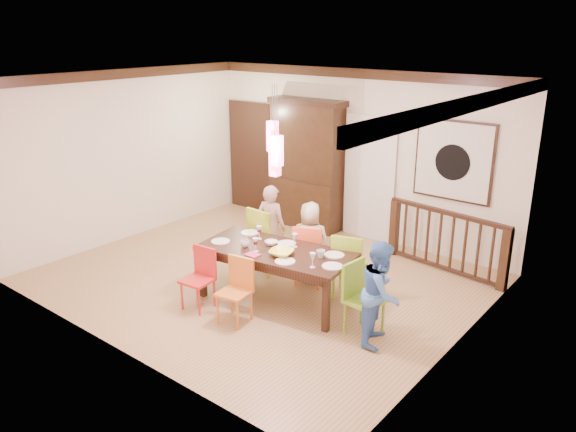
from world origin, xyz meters
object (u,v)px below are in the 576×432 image
Objects in this scene: person_far_left at (271,227)px; person_end_right at (381,293)px; chair_end_right at (365,295)px; balustrade at (446,240)px; china_hutch at (306,164)px; dining_table at (276,255)px; chair_far_left at (268,235)px; person_far_mid at (310,242)px.

person_end_right is (2.38, -0.85, -0.03)m from person_far_left.
person_far_left is (-2.15, 0.81, 0.15)m from chair_end_right.
person_far_left reaches higher than balustrade.
china_hutch is at bearing -179.37° from balustrade.
dining_table is 2.11× the size of chair_far_left.
china_hutch is 2.99m from balustrade.
person_end_right is at bearing -76.66° from balustrade.
china_hutch is 1.17× the size of balustrade.
dining_table is 1.39m from chair_end_right.
person_far_left is at bearing -68.13° from china_hutch.
person_end_right is (2.33, -0.72, 0.04)m from chair_far_left.
china_hutch is (-2.91, 2.72, 0.67)m from chair_end_right.
dining_table is 1.72× the size of person_end_right.
dining_table is at bearing -60.64° from china_hutch.
chair_end_right is 0.76× the size of person_far_mid.
chair_far_left is 0.86× the size of person_far_mid.
person_far_mid reaches higher than balustrade.
dining_table is 0.92× the size of china_hutch.
chair_end_right is (1.39, -0.00, -0.15)m from dining_table.
person_far_mid is (0.66, 0.15, 0.01)m from chair_far_left.
china_hutch reaches higher than balustrade.
dining_table is 0.99m from chair_far_left.
person_end_right is at bearing 166.60° from chair_far_left.
china_hutch is 2.11m from person_far_left.
balustrade reaches higher than chair_end_right.
china_hutch reaches higher than person_far_left.
person_far_mid is (-1.44, 0.84, 0.08)m from chair_end_right.
balustrade is at bearing -6.82° from china_hutch.
dining_table is at bearing 125.31° from person_far_left.
person_end_right reaches higher than balustrade.
chair_end_right is 0.26m from person_end_right.
chair_far_left is 0.44× the size of china_hutch.
chair_end_right is 0.71× the size of person_end_right.
person_far_mid reaches higher than dining_table.
person_far_mid is at bearing 174.47° from person_far_left.
china_hutch reaches higher than chair_far_left.
china_hutch is 1.78× the size of person_far_left.
person_far_mid is 0.94× the size of person_end_right.
person_far_mid is 1.89m from person_end_right.
balustrade is at bearing -11.15° from person_end_right.
person_far_mid is at bearing 45.29° from person_end_right.
person_end_right is at bearing 125.87° from person_far_mid.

